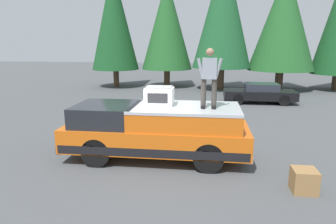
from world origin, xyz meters
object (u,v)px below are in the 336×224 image
pickup_truck (156,131)px  person_on_truck_bed (209,77)px  parked_car_black (260,93)px  compressor_unit (159,96)px  wooden_crate (304,181)px

pickup_truck → person_on_truck_bed: size_ratio=3.28×
parked_car_black → compressor_unit: bearing=154.5°
pickup_truck → parked_car_black: size_ratio=1.35×
person_on_truck_bed → parked_car_black: 10.31m
pickup_truck → person_on_truck_bed: 2.29m
compressor_unit → wooden_crate: bearing=-115.9°
pickup_truck → wooden_crate: 4.25m
pickup_truck → parked_car_black: bearing=-25.6°
pickup_truck → person_on_truck_bed: (-0.16, -1.55, 1.68)m
person_on_truck_bed → parked_car_black: (9.66, -3.01, -1.97)m
compressor_unit → wooden_crate: compressor_unit is taller
compressor_unit → wooden_crate: size_ratio=1.50×
wooden_crate → person_on_truck_bed: bearing=56.1°
wooden_crate → compressor_unit: bearing=64.1°
person_on_truck_bed → pickup_truck: bearing=84.1°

